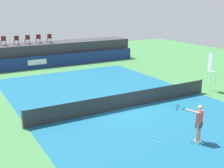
{
  "coord_description": "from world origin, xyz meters",
  "views": [
    {
      "loc": [
        -9.17,
        -14.28,
        6.19
      ],
      "look_at": [
        0.12,
        2.0,
        1.0
      ],
      "focal_mm": 47.59,
      "sensor_mm": 36.0,
      "label": 1
    }
  ],
  "objects_px": {
    "spectator_chair_left": "(16,40)",
    "tennis_ball": "(152,137)",
    "spectator_chair_far_right": "(49,38)",
    "net_post_far": "(201,86)",
    "umpire_chair": "(211,70)",
    "spectator_chair_center": "(27,39)",
    "tennis_player": "(198,122)",
    "spectator_chair_right": "(38,38)",
    "spectator_chair_far_left": "(3,40)",
    "net_post_near": "(23,119)"
  },
  "relations": [
    {
      "from": "spectator_chair_center",
      "to": "spectator_chair_right",
      "type": "xyz_separation_m",
      "value": [
        1.11,
        0.07,
        0.0
      ]
    },
    {
      "from": "spectator_chair_center",
      "to": "umpire_chair",
      "type": "height_order",
      "value": "spectator_chair_center"
    },
    {
      "from": "spectator_chair_far_left",
      "to": "tennis_player",
      "type": "xyz_separation_m",
      "value": [
        4.53,
        -20.77,
        -1.73
      ]
    },
    {
      "from": "spectator_chair_right",
      "to": "tennis_player",
      "type": "bearing_deg",
      "value": -86.7
    },
    {
      "from": "spectator_chair_far_right",
      "to": "tennis_ball",
      "type": "bearing_deg",
      "value": -94.12
    },
    {
      "from": "net_post_far",
      "to": "spectator_chair_left",
      "type": "bearing_deg",
      "value": 121.38
    },
    {
      "from": "spectator_chair_far_right",
      "to": "net_post_far",
      "type": "distance_m",
      "value": 16.36
    },
    {
      "from": "spectator_chair_right",
      "to": "net_post_far",
      "type": "distance_m",
      "value": 16.95
    },
    {
      "from": "spectator_chair_left",
      "to": "net_post_near",
      "type": "xyz_separation_m",
      "value": [
        -3.2,
        -15.08,
        -2.19
      ]
    },
    {
      "from": "net_post_near",
      "to": "tennis_player",
      "type": "bearing_deg",
      "value": -39.5
    },
    {
      "from": "net_post_far",
      "to": "tennis_ball",
      "type": "relative_size",
      "value": 14.71
    },
    {
      "from": "umpire_chair",
      "to": "net_post_far",
      "type": "distance_m",
      "value": 1.37
    },
    {
      "from": "spectator_chair_far_right",
      "to": "net_post_far",
      "type": "bearing_deg",
      "value": -68.43
    },
    {
      "from": "spectator_chair_far_left",
      "to": "spectator_chair_center",
      "type": "bearing_deg",
      "value": -3.67
    },
    {
      "from": "net_post_near",
      "to": "net_post_far",
      "type": "distance_m",
      "value": 12.4
    },
    {
      "from": "umpire_chair",
      "to": "net_post_far",
      "type": "xyz_separation_m",
      "value": [
        -0.83,
        -0.02,
        -1.09
      ]
    },
    {
      "from": "umpire_chair",
      "to": "net_post_far",
      "type": "relative_size",
      "value": 2.76
    },
    {
      "from": "spectator_chair_far_left",
      "to": "spectator_chair_far_right",
      "type": "bearing_deg",
      "value": -3.45
    },
    {
      "from": "spectator_chair_right",
      "to": "tennis_ball",
      "type": "bearing_deg",
      "value": -90.97
    },
    {
      "from": "net_post_near",
      "to": "net_post_far",
      "type": "relative_size",
      "value": 1.0
    },
    {
      "from": "net_post_near",
      "to": "tennis_ball",
      "type": "height_order",
      "value": "net_post_near"
    },
    {
      "from": "tennis_player",
      "to": "umpire_chair",
      "type": "bearing_deg",
      "value": 39.31
    },
    {
      "from": "spectator_chair_right",
      "to": "tennis_ball",
      "type": "distance_m",
      "value": 19.53
    },
    {
      "from": "net_post_far",
      "to": "tennis_ball",
      "type": "bearing_deg",
      "value": -150.99
    },
    {
      "from": "spectator_chair_far_left",
      "to": "umpire_chair",
      "type": "bearing_deg",
      "value": -53.88
    },
    {
      "from": "spectator_chair_center",
      "to": "net_post_near",
      "type": "bearing_deg",
      "value": -105.72
    },
    {
      "from": "tennis_player",
      "to": "tennis_ball",
      "type": "distance_m",
      "value": 2.23
    },
    {
      "from": "spectator_chair_right",
      "to": "umpire_chair",
      "type": "height_order",
      "value": "spectator_chair_right"
    },
    {
      "from": "umpire_chair",
      "to": "spectator_chair_center",
      "type": "bearing_deg",
      "value": 120.53
    },
    {
      "from": "spectator_chair_far_right",
      "to": "umpire_chair",
      "type": "bearing_deg",
      "value": -65.72
    },
    {
      "from": "spectator_chair_far_left",
      "to": "spectator_chair_center",
      "type": "xyz_separation_m",
      "value": [
        2.23,
        -0.14,
        0.0
      ]
    },
    {
      "from": "spectator_chair_left",
      "to": "net_post_far",
      "type": "bearing_deg",
      "value": -58.62
    },
    {
      "from": "spectator_chair_far_left",
      "to": "spectator_chair_far_right",
      "type": "relative_size",
      "value": 1.0
    },
    {
      "from": "spectator_chair_far_left",
      "to": "spectator_chair_right",
      "type": "height_order",
      "value": "same"
    },
    {
      "from": "spectator_chair_left",
      "to": "net_post_far",
      "type": "relative_size",
      "value": 0.89
    },
    {
      "from": "net_post_near",
      "to": "tennis_ball",
      "type": "distance_m",
      "value": 6.51
    },
    {
      "from": "spectator_chair_right",
      "to": "umpire_chair",
      "type": "bearing_deg",
      "value": -62.78
    },
    {
      "from": "tennis_player",
      "to": "spectator_chair_far_left",
      "type": "bearing_deg",
      "value": 102.32
    },
    {
      "from": "spectator_chair_far_right",
      "to": "tennis_player",
      "type": "bearing_deg",
      "value": -89.6
    },
    {
      "from": "spectator_chair_far_right",
      "to": "tennis_ball",
      "type": "distance_m",
      "value": 19.38
    },
    {
      "from": "spectator_chair_far_left",
      "to": "tennis_ball",
      "type": "relative_size",
      "value": 13.06
    },
    {
      "from": "umpire_chair",
      "to": "spectator_chair_left",
      "type": "bearing_deg",
      "value": 123.66
    },
    {
      "from": "umpire_chair",
      "to": "net_post_near",
      "type": "xyz_separation_m",
      "value": [
        -13.23,
        -0.02,
        -1.09
      ]
    },
    {
      "from": "spectator_chair_left",
      "to": "spectator_chair_right",
      "type": "distance_m",
      "value": 2.19
    },
    {
      "from": "umpire_chair",
      "to": "net_post_far",
      "type": "bearing_deg",
      "value": -178.58
    },
    {
      "from": "spectator_chair_right",
      "to": "umpire_chair",
      "type": "relative_size",
      "value": 0.32
    },
    {
      "from": "spectator_chair_left",
      "to": "spectator_chair_center",
      "type": "height_order",
      "value": "same"
    },
    {
      "from": "spectator_chair_center",
      "to": "umpire_chair",
      "type": "xyz_separation_m",
      "value": [
        8.95,
        -15.18,
        -1.11
      ]
    },
    {
      "from": "spectator_chair_left",
      "to": "tennis_ball",
      "type": "bearing_deg",
      "value": -84.46
    },
    {
      "from": "spectator_chair_far_right",
      "to": "net_post_far",
      "type": "xyz_separation_m",
      "value": [
        5.96,
        -15.08,
        -2.19
      ]
    }
  ]
}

